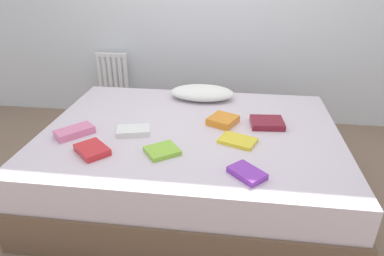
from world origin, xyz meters
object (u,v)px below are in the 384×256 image
Objects in this scene: pillow at (202,93)px; textbook_orange at (223,120)px; textbook_maroon at (267,123)px; textbook_purple at (247,173)px; textbook_white at (133,131)px; textbook_red at (92,150)px; radiator at (113,80)px; textbook_pink at (75,132)px; textbook_yellow at (238,141)px; bed at (191,161)px; textbook_lime at (162,151)px.

pillow reaches higher than textbook_orange.
textbook_purple is (-0.14, -0.63, -0.00)m from textbook_maroon.
textbook_red reaches higher than textbook_white.
radiator is at bearing 148.34° from textbook_red.
textbook_pink is (-1.25, -0.30, 0.00)m from textbook_maroon.
radiator reaches higher than textbook_yellow.
textbook_pink is at bearing -135.50° from pillow.
textbook_white is at bearing -170.05° from textbook_maroon.
textbook_purple is at bearing 35.35° from textbook_red.
textbook_maroon reaches higher than textbook_red.
pillow is 2.82× the size of textbook_orange.
textbook_yellow is (1.28, -1.35, 0.11)m from radiator.
textbook_white is 0.38m from textbook_pink.
bed is at bearing 170.46° from textbook_purple.
radiator is (-0.97, 1.20, 0.16)m from bed.
textbook_lime reaches higher than bed.
textbook_pink is at bearing -156.43° from textbook_yellow.
bed is at bearing -91.77° from pillow.
radiator is 1.61m from textbook_orange.
textbook_purple reaches higher than textbook_lime.
radiator reaches higher than textbook_white.
bed is 11.06× the size of textbook_orange.
bed is 10.55× the size of textbook_purple.
textbook_red reaches higher than textbook_purple.
textbook_orange reaches higher than textbook_red.
textbook_pink is (-0.74, -0.19, 0.28)m from bed.
textbook_purple is (0.49, -0.18, 0.00)m from textbook_lime.
radiator is 1.09× the size of pillow.
textbook_lime is 0.89× the size of textbook_red.
pillow is at bearing 44.85° from textbook_lime.
radiator is 2.62× the size of textbook_white.
textbook_pink is 0.29m from textbook_red.
textbook_yellow is 0.92× the size of textbook_pink.
textbook_white is 0.33m from textbook_red.
bed is 0.44m from textbook_yellow.
textbook_maroon reaches higher than textbook_purple.
textbook_purple is at bearing -60.17° from textbook_yellow.
textbook_red is 1.06× the size of textbook_purple.
pillow reaches higher than textbook_pink.
textbook_maroon is (0.49, -0.44, -0.03)m from pillow.
textbook_yellow is (0.44, 0.19, -0.00)m from textbook_lime.
textbook_red is at bearing -120.31° from pillow.
textbook_red is at bearing -142.59° from textbook_yellow.
textbook_pink reaches higher than textbook_yellow.
textbook_red is (-1.05, -0.51, -0.00)m from textbook_maroon.
textbook_purple is (0.73, -0.40, -0.00)m from textbook_white.
textbook_lime reaches higher than textbook_yellow.
textbook_red is (-0.17, -0.28, 0.00)m from textbook_white.
textbook_pink is 1.26× the size of textbook_purple.
pillow is 0.77m from textbook_white.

